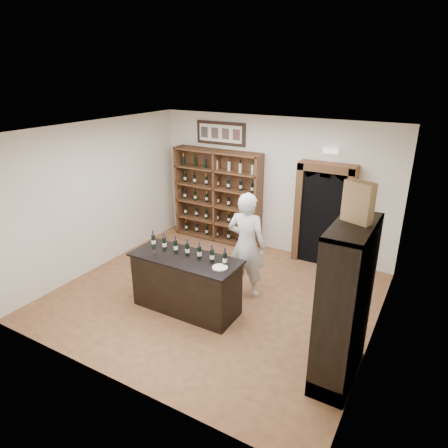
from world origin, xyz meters
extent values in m
plane|color=#95613B|center=(0.00, 0.00, 0.00)|extent=(5.50, 5.50, 0.00)
plane|color=white|center=(0.00, 0.00, 3.00)|extent=(5.50, 5.50, 0.00)
cube|color=silver|center=(0.00, 2.50, 1.50)|extent=(5.50, 0.04, 3.00)
cube|color=silver|center=(-2.75, 0.00, 1.50)|extent=(0.04, 5.00, 3.00)
cube|color=silver|center=(2.75, 0.00, 1.50)|extent=(0.04, 5.00, 3.00)
cube|color=brown|center=(-1.30, 2.47, 1.10)|extent=(2.20, 0.02, 2.20)
cube|color=brown|center=(-2.37, 2.29, 1.10)|extent=(0.06, 0.38, 2.20)
cube|color=brown|center=(-0.23, 2.29, 1.10)|extent=(0.06, 0.38, 2.20)
cube|color=brown|center=(-1.30, 2.29, 1.10)|extent=(0.04, 0.38, 2.20)
cube|color=brown|center=(-1.30, 2.29, 0.04)|extent=(2.18, 0.38, 0.04)
cube|color=brown|center=(-1.30, 2.29, 0.46)|extent=(2.18, 0.38, 0.04)
cube|color=brown|center=(-1.30, 2.29, 0.89)|extent=(2.18, 0.38, 0.03)
cube|color=brown|center=(-1.30, 2.29, 1.31)|extent=(2.18, 0.38, 0.04)
cube|color=brown|center=(-1.30, 2.29, 1.74)|extent=(2.18, 0.38, 0.04)
cube|color=brown|center=(-1.30, 2.29, 2.16)|extent=(2.18, 0.38, 0.04)
cube|color=black|center=(-1.30, 2.47, 2.55)|extent=(1.25, 0.04, 0.52)
cube|color=black|center=(1.25, 2.34, 1.06)|extent=(0.97, 0.29, 2.05)
cube|color=#98643B|center=(0.74, 2.32, 1.07)|extent=(0.14, 0.35, 2.15)
cube|color=#98643B|center=(1.76, 2.32, 1.07)|extent=(0.14, 0.35, 2.15)
cube|color=#98643B|center=(1.25, 2.32, 2.09)|extent=(1.15, 0.35, 0.16)
cube|color=white|center=(1.25, 2.42, 2.40)|extent=(0.30, 0.10, 0.10)
cube|color=black|center=(-0.20, -0.60, 0.47)|extent=(1.80, 0.70, 0.94)
cube|color=black|center=(-0.20, -0.60, 0.98)|extent=(1.88, 0.78, 0.04)
cylinder|color=black|center=(-0.92, -0.53, 1.10)|extent=(0.07, 0.07, 0.21)
cylinder|color=white|center=(-0.92, -0.53, 1.09)|extent=(0.07, 0.07, 0.07)
cylinder|color=#3C2461|center=(-0.92, -0.53, 1.25)|extent=(0.03, 0.03, 0.09)
cylinder|color=black|center=(-0.68, -0.53, 1.10)|extent=(0.07, 0.07, 0.21)
cylinder|color=white|center=(-0.68, -0.53, 1.09)|extent=(0.07, 0.07, 0.07)
cylinder|color=#3C2461|center=(-0.68, -0.53, 1.25)|extent=(0.03, 0.03, 0.09)
cylinder|color=black|center=(-0.44, -0.53, 1.10)|extent=(0.07, 0.07, 0.21)
cylinder|color=white|center=(-0.44, -0.53, 1.09)|extent=(0.07, 0.07, 0.07)
cylinder|color=#3C2461|center=(-0.44, -0.53, 1.25)|extent=(0.03, 0.03, 0.09)
cylinder|color=black|center=(-0.20, -0.53, 1.10)|extent=(0.07, 0.07, 0.21)
cylinder|color=white|center=(-0.20, -0.53, 1.09)|extent=(0.07, 0.07, 0.07)
cylinder|color=#3C2461|center=(-0.20, -0.53, 1.25)|extent=(0.03, 0.03, 0.09)
cylinder|color=black|center=(0.04, -0.53, 1.10)|extent=(0.07, 0.07, 0.21)
cylinder|color=white|center=(0.04, -0.53, 1.09)|extent=(0.07, 0.07, 0.07)
cylinder|color=#3C2461|center=(0.04, -0.53, 1.25)|extent=(0.03, 0.03, 0.09)
cylinder|color=black|center=(0.28, -0.53, 1.10)|extent=(0.07, 0.07, 0.21)
cylinder|color=white|center=(0.28, -0.53, 1.09)|extent=(0.07, 0.07, 0.07)
cylinder|color=#3C2461|center=(0.28, -0.53, 1.25)|extent=(0.03, 0.03, 0.09)
cylinder|color=black|center=(0.52, -0.53, 1.10)|extent=(0.07, 0.07, 0.21)
cylinder|color=white|center=(0.52, -0.53, 1.09)|extent=(0.07, 0.07, 0.07)
cylinder|color=#3C2461|center=(0.52, -0.53, 1.25)|extent=(0.03, 0.03, 0.09)
cube|color=black|center=(2.72, -0.90, 1.10)|extent=(0.02, 1.20, 2.20)
cube|color=black|center=(2.49, -1.48, 1.10)|extent=(0.48, 0.04, 2.20)
cube|color=black|center=(2.49, -0.32, 1.10)|extent=(0.48, 0.04, 2.20)
cube|color=black|center=(2.49, -0.90, 2.18)|extent=(0.48, 1.20, 0.04)
cube|color=black|center=(2.49, -0.90, 0.12)|extent=(0.48, 1.20, 0.24)
cube|color=black|center=(2.49, -0.90, 0.35)|extent=(0.48, 1.16, 0.03)
cube|color=black|center=(2.49, -0.90, 0.90)|extent=(0.48, 1.16, 0.03)
cube|color=black|center=(2.49, -0.90, 1.45)|extent=(0.48, 1.16, 0.03)
imported|color=silver|center=(0.45, 0.38, 0.98)|extent=(0.74, 0.52, 1.96)
cylinder|color=white|center=(0.50, -0.66, 1.01)|extent=(0.24, 0.24, 0.02)
cube|color=tan|center=(2.48, -0.80, 2.45)|extent=(0.38, 0.26, 0.50)
camera|label=1|loc=(3.33, -5.45, 3.91)|focal=32.00mm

